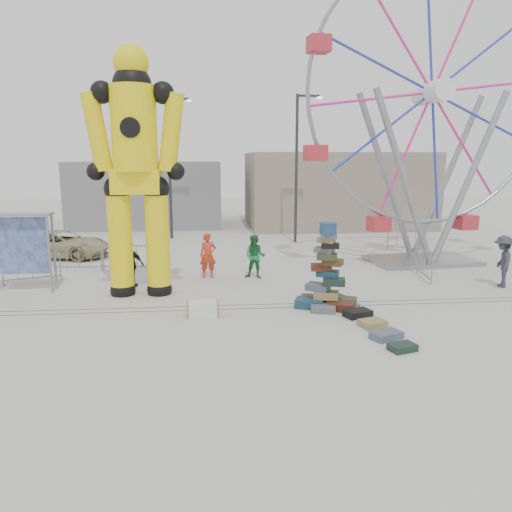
{
  "coord_description": "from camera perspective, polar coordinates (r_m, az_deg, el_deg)",
  "views": [
    {
      "loc": [
        -1.89,
        -14.33,
        4.61
      ],
      "look_at": [
        -0.26,
        2.32,
        1.34
      ],
      "focal_mm": 35.0,
      "sensor_mm": 36.0,
      "label": 1
    }
  ],
  "objects": [
    {
      "name": "steamer_trunk",
      "position": [
        14.99,
        -6.1,
        -6.04
      ],
      "size": [
        0.93,
        0.55,
        0.43
      ],
      "primitive_type": "cube",
      "rotation": [
        0.0,
        0.0,
        0.02
      ],
      "color": "silver",
      "rests_on": "ground"
    },
    {
      "name": "lamp_post_left",
      "position": [
        29.4,
        -9.68,
        10.67
      ],
      "size": [
        1.41,
        0.25,
        8.0
      ],
      "color": "#2D2D30",
      "rests_on": "ground"
    },
    {
      "name": "suitcase_tower",
      "position": [
        15.81,
        8.04,
        -3.16
      ],
      "size": [
        2.11,
        1.74,
        2.7
      ],
      "rotation": [
        0.0,
        0.0,
        -0.39
      ],
      "color": "#1B4152",
      "rests_on": "ground"
    },
    {
      "name": "ferris_wheel",
      "position": [
        23.35,
        19.34,
        14.91
      ],
      "size": [
        11.19,
        3.24,
        13.04
      ],
      "rotation": [
        0.0,
        0.0,
        0.11
      ],
      "color": "gray",
      "rests_on": "ground"
    },
    {
      "name": "crash_test_dummy",
      "position": [
        17.12,
        -13.59,
        10.2
      ],
      "size": [
        3.32,
        1.47,
        8.42
      ],
      "rotation": [
        0.0,
        0.0,
        -0.02
      ],
      "color": "black",
      "rests_on": "ground"
    },
    {
      "name": "track_line_far",
      "position": [
        16.12,
        1.4,
        -5.54
      ],
      "size": [
        40.0,
        0.04,
        0.01
      ],
      "primitive_type": "cube",
      "color": "#47443F",
      "rests_on": "ground"
    },
    {
      "name": "row_case_3",
      "position": [
        14.38,
        13.17,
        -7.52
      ],
      "size": [
        0.82,
        0.72,
        0.19
      ],
      "primitive_type": "cube",
      "rotation": [
        0.0,
        0.0,
        0.31
      ],
      "color": "#97834D",
      "rests_on": "ground"
    },
    {
      "name": "pedestrian_red",
      "position": [
        19.56,
        -5.51,
        0.05
      ],
      "size": [
        0.69,
        0.5,
        1.77
      ],
      "primitive_type": "imported",
      "rotation": [
        0.0,
        0.0,
        0.12
      ],
      "color": "red",
      "rests_on": "ground"
    },
    {
      "name": "barricade_dummy_c",
      "position": [
        21.5,
        -14.77,
        -0.18
      ],
      "size": [
        1.99,
        0.37,
        1.1
      ],
      "primitive_type": null,
      "rotation": [
        0.0,
        0.0,
        -0.14
      ],
      "color": "gray",
      "rests_on": "ground"
    },
    {
      "name": "barricade_dummy_b",
      "position": [
        21.97,
        -19.58,
        -0.23
      ],
      "size": [
        2.0,
        0.29,
        1.1
      ],
      "primitive_type": null,
      "rotation": [
        0.0,
        0.0,
        -0.09
      ],
      "color": "gray",
      "rests_on": "ground"
    },
    {
      "name": "row_case_5",
      "position": [
        12.87,
        16.39,
        -9.97
      ],
      "size": [
        0.74,
        0.61,
        0.17
      ],
      "primitive_type": "cube",
      "rotation": [
        0.0,
        0.0,
        0.3
      ],
      "color": "#1B3125",
      "rests_on": "ground"
    },
    {
      "name": "pedestrian_grey",
      "position": [
        20.18,
        26.36,
        -0.56
      ],
      "size": [
        1.12,
        1.4,
        1.89
      ],
      "primitive_type": "imported",
      "rotation": [
        0.0,
        0.0,
        -1.96
      ],
      "color": "#2A2C38",
      "rests_on": "ground"
    },
    {
      "name": "building_right",
      "position": [
        35.52,
        9.0,
        7.54
      ],
      "size": [
        12.0,
        8.0,
        5.0
      ],
      "primitive_type": "cube",
      "color": "gray",
      "rests_on": "ground"
    },
    {
      "name": "row_case_0",
      "position": [
        16.49,
        9.02,
        -4.92
      ],
      "size": [
        0.92,
        0.77,
        0.21
      ],
      "primitive_type": "cube",
      "rotation": [
        0.0,
        0.0,
        0.42
      ],
      "color": "#354221",
      "rests_on": "ground"
    },
    {
      "name": "barricade_wheel_front",
      "position": [
        20.44,
        18.69,
        -0.98
      ],
      "size": [
        0.4,
        1.99,
        1.1
      ],
      "primitive_type": null,
      "rotation": [
        0.0,
        0.0,
        1.42
      ],
      "color": "gray",
      "rests_on": "ground"
    },
    {
      "name": "row_case_1",
      "position": [
        15.85,
        10.19,
        -5.67
      ],
      "size": [
        0.87,
        0.69,
        0.19
      ],
      "primitive_type": "cube",
      "rotation": [
        0.0,
        0.0,
        0.26
      ],
      "color": "slate",
      "rests_on": "ground"
    },
    {
      "name": "ground",
      "position": [
        15.17,
        1.86,
        -6.63
      ],
      "size": [
        90.0,
        90.0,
        0.0
      ],
      "primitive_type": "plane",
      "color": "#9E9E99",
      "rests_on": "ground"
    },
    {
      "name": "building_left",
      "position": [
        36.64,
        -12.1,
        7.06
      ],
      "size": [
        10.0,
        8.0,
        4.4
      ],
      "primitive_type": "cube",
      "color": "gray",
      "rests_on": "ground"
    },
    {
      "name": "row_case_4",
      "position": [
        13.56,
        14.67,
        -8.75
      ],
      "size": [
        0.94,
        0.77,
        0.19
      ],
      "primitive_type": "cube",
      "rotation": [
        0.0,
        0.0,
        0.41
      ],
      "color": "#4D5B6E",
      "rests_on": "ground"
    },
    {
      "name": "barricade_dummy_a",
      "position": [
        20.59,
        -24.24,
        -1.29
      ],
      "size": [
        1.93,
        0.71,
        1.1
      ],
      "primitive_type": null,
      "rotation": [
        0.0,
        0.0,
        0.31
      ],
      "color": "gray",
      "rests_on": "ground"
    },
    {
      "name": "parked_suv",
      "position": [
        25.28,
        -21.45,
        1.26
      ],
      "size": [
        4.95,
        3.09,
        1.28
      ],
      "primitive_type": "imported",
      "rotation": [
        0.0,
        0.0,
        1.35
      ],
      "color": "tan",
      "rests_on": "ground"
    },
    {
      "name": "pedestrian_green",
      "position": [
        19.43,
        -0.1,
        -0.07
      ],
      "size": [
        0.99,
        0.87,
        1.71
      ],
      "primitive_type": "imported",
      "rotation": [
        0.0,
        0.0,
        -0.31
      ],
      "color": "#1B6F33",
      "rests_on": "ground"
    },
    {
      "name": "pedestrian_black",
      "position": [
        18.62,
        -14.11,
        -0.92
      ],
      "size": [
        1.08,
        0.73,
        1.7
      ],
      "primitive_type": "imported",
      "rotation": [
        0.0,
        0.0,
        2.79
      ],
      "color": "black",
      "rests_on": "ground"
    },
    {
      "name": "lamp_post_right",
      "position": [
        27.78,
        4.84,
        10.77
      ],
      "size": [
        1.41,
        0.25,
        8.0
      ],
      "color": "#2D2D30",
      "rests_on": "ground"
    },
    {
      "name": "row_case_2",
      "position": [
        15.16,
        11.55,
        -6.45
      ],
      "size": [
        0.91,
        0.73,
        0.21
      ],
      "primitive_type": "cube",
      "rotation": [
        0.0,
        0.0,
        0.33
      ],
      "color": "black",
      "rests_on": "ground"
    },
    {
      "name": "track_line_near",
      "position": [
        15.74,
        1.58,
        -5.95
      ],
      "size": [
        40.0,
        0.04,
        0.01
      ],
      "primitive_type": "cube",
      "color": "#47443F",
      "rests_on": "ground"
    },
    {
      "name": "barricade_wheel_back",
      "position": [
        26.23,
        16.75,
        1.7
      ],
      "size": [
        1.38,
        1.58,
        1.1
      ],
      "primitive_type": null,
      "rotation": [
        0.0,
        0.0,
        -0.86
      ],
      "color": "gray",
      "rests_on": "ground"
    }
  ]
}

